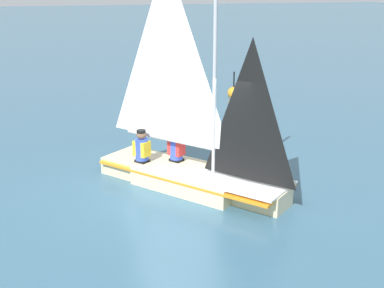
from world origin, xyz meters
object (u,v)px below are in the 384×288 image
at_px(sailboat_main, 190,155).
at_px(sailor_crew, 142,152).
at_px(sailor_helm, 176,151).
at_px(buoy_marker, 234,93).

bearing_deg(sailboat_main, sailor_crew, -168.87).
bearing_deg(sailor_helm, buoy_marker, 111.52).
bearing_deg(sailboat_main, sailor_helm, 155.00).
bearing_deg(buoy_marker, sailor_crew, -42.57).
xyz_separation_m(sailboat_main, buoy_marker, (-7.82, 5.54, -0.56)).
xyz_separation_m(sailboat_main, sailor_crew, (-0.91, -0.81, -0.11)).
relative_size(sailor_helm, sailor_crew, 1.00).
height_order(sailor_helm, sailor_crew, same).
relative_size(sailor_crew, buoy_marker, 1.05).
bearing_deg(sailor_crew, buoy_marker, 106.89).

